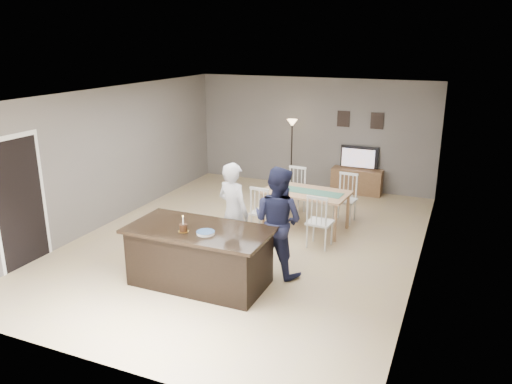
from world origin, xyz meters
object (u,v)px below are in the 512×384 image
at_px(kitchen_island, 200,256).
at_px(plate_stack, 206,233).
at_px(tv_console, 357,181).
at_px(dining_table, 306,198).
at_px(man, 278,221).
at_px(woman, 233,213).
at_px(television, 359,158).
at_px(birthday_cake, 183,228).
at_px(floor_lamp, 292,135).

height_order(kitchen_island, plate_stack, plate_stack).
distance_m(tv_console, dining_table, 2.78).
relative_size(man, plate_stack, 6.55).
relative_size(woman, plate_stack, 6.36).
relative_size(television, man, 0.52).
relative_size(television, birthday_cake, 3.70).
bearing_deg(plate_stack, dining_table, 79.21).
height_order(kitchen_island, man, man).
xyz_separation_m(man, birthday_cake, (-1.10, -1.00, 0.08)).
relative_size(tv_console, dining_table, 0.61).
distance_m(television, plate_stack, 5.88).
distance_m(kitchen_island, birthday_cake, 0.56).
xyz_separation_m(tv_console, floor_lamp, (-1.63, -0.14, 1.03)).
distance_m(plate_stack, dining_table, 3.07).
height_order(tv_console, woman, woman).
xyz_separation_m(woman, floor_lamp, (-0.54, 4.48, 0.48)).
xyz_separation_m(woman, plate_stack, (0.09, -1.10, 0.07)).
distance_m(television, birthday_cake, 5.98).
bearing_deg(television, man, 87.04).
bearing_deg(television, dining_table, 81.33).
bearing_deg(man, woman, 3.74).
distance_m(television, woman, 4.82).
distance_m(woman, birthday_cake, 1.17).
bearing_deg(kitchen_island, tv_console, 77.84).
xyz_separation_m(television, woman, (-1.08, -4.69, -0.01)).
xyz_separation_m(tv_console, dining_table, (-0.43, -2.73, 0.33)).
relative_size(television, plate_stack, 3.41).
height_order(birthday_cake, floor_lamp, floor_lamp).
relative_size(television, floor_lamp, 0.53).
relative_size(tv_console, plate_stack, 4.48).
xyz_separation_m(man, floor_lamp, (-1.38, 4.62, 0.45)).
distance_m(man, birthday_cake, 1.48).
xyz_separation_m(tv_console, television, (0.00, 0.07, 0.56)).
height_order(birthday_cake, plate_stack, birthday_cake).
bearing_deg(dining_table, television, 85.82).
bearing_deg(floor_lamp, plate_stack, -83.59).
relative_size(woman, birthday_cake, 6.90).
bearing_deg(floor_lamp, man, -73.43).
xyz_separation_m(tv_console, birthday_cake, (-1.35, -5.76, 0.66)).
distance_m(birthday_cake, dining_table, 3.18).
distance_m(kitchen_island, television, 5.78).
bearing_deg(plate_stack, kitchen_island, 142.15).
bearing_deg(television, floor_lamp, 7.41).
bearing_deg(plate_stack, birthday_cake, -174.50).
bearing_deg(woman, floor_lamp, -64.44).
bearing_deg(man, television, -79.67).
relative_size(kitchen_island, dining_table, 1.10).
relative_size(kitchen_island, birthday_cake, 8.72).
relative_size(kitchen_island, woman, 1.26).
bearing_deg(birthday_cake, man, 42.25).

